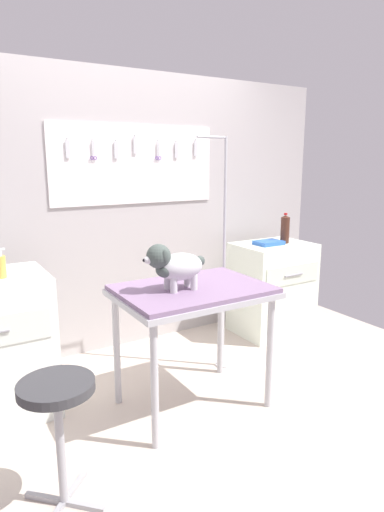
{
  "coord_description": "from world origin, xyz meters",
  "views": [
    {
      "loc": [
        -1.43,
        -2.16,
        1.59
      ],
      "look_at": [
        -0.05,
        0.11,
        1.01
      ],
      "focal_mm": 30.84,
      "sensor_mm": 36.0,
      "label": 1
    }
  ],
  "objects_px": {
    "grooming_table": "(193,299)",
    "pump_bottle_white": "(1,266)",
    "dog": "(174,265)",
    "soda_bottle": "(285,229)",
    "grooming_arm": "(223,264)",
    "cabinet_right": "(272,288)",
    "stool": "(58,406)"
  },
  "relations": [
    {
      "from": "pump_bottle_white",
      "to": "stool",
      "type": "bearing_deg",
      "value": -85.92
    },
    {
      "from": "pump_bottle_white",
      "to": "soda_bottle",
      "type": "distance_m",
      "value": 2.46
    },
    {
      "from": "dog",
      "to": "pump_bottle_white",
      "type": "distance_m",
      "value": 1.03
    },
    {
      "from": "grooming_table",
      "to": "dog",
      "type": "bearing_deg",
      "value": -176.59
    },
    {
      "from": "grooming_arm",
      "to": "pump_bottle_white",
      "type": "height_order",
      "value": "grooming_arm"
    },
    {
      "from": "stool",
      "to": "soda_bottle",
      "type": "relative_size",
      "value": 2.28
    },
    {
      "from": "grooming_table",
      "to": "soda_bottle",
      "type": "bearing_deg",
      "value": 26.17
    },
    {
      "from": "grooming_arm",
      "to": "pump_bottle_white",
      "type": "distance_m",
      "value": 1.53
    },
    {
      "from": "grooming_table",
      "to": "stool",
      "type": "bearing_deg",
      "value": -156.01
    },
    {
      "from": "cabinet_right",
      "to": "soda_bottle",
      "type": "height_order",
      "value": "soda_bottle"
    },
    {
      "from": "grooming_arm",
      "to": "dog",
      "type": "bearing_deg",
      "value": -149.59
    },
    {
      "from": "grooming_arm",
      "to": "soda_bottle",
      "type": "bearing_deg",
      "value": 19.99
    },
    {
      "from": "cabinet_right",
      "to": "pump_bottle_white",
      "type": "height_order",
      "value": "pump_bottle_white"
    },
    {
      "from": "grooming_arm",
      "to": "cabinet_right",
      "type": "xyz_separation_m",
      "value": [
        0.82,
        0.36,
        -0.4
      ]
    },
    {
      "from": "grooming_arm",
      "to": "soda_bottle",
      "type": "relative_size",
      "value": 6.34
    },
    {
      "from": "dog",
      "to": "cabinet_right",
      "type": "height_order",
      "value": "dog"
    },
    {
      "from": "stool",
      "to": "cabinet_right",
      "type": "bearing_deg",
      "value": 26.84
    },
    {
      "from": "grooming_arm",
      "to": "cabinet_right",
      "type": "bearing_deg",
      "value": 23.85
    },
    {
      "from": "dog",
      "to": "soda_bottle",
      "type": "xyz_separation_m",
      "value": [
        1.55,
        0.7,
        0.0
      ]
    },
    {
      "from": "cabinet_right",
      "to": "pump_bottle_white",
      "type": "bearing_deg",
      "value": -174.25
    },
    {
      "from": "grooming_arm",
      "to": "pump_bottle_white",
      "type": "relative_size",
      "value": 9.81
    },
    {
      "from": "dog",
      "to": "stool",
      "type": "height_order",
      "value": "dog"
    },
    {
      "from": "stool",
      "to": "soda_bottle",
      "type": "height_order",
      "value": "soda_bottle"
    },
    {
      "from": "grooming_arm",
      "to": "cabinet_right",
      "type": "distance_m",
      "value": 0.98
    },
    {
      "from": "cabinet_right",
      "to": "stool",
      "type": "relative_size",
      "value": 1.34
    },
    {
      "from": "grooming_table",
      "to": "pump_bottle_white",
      "type": "bearing_deg",
      "value": 154.98
    },
    {
      "from": "grooming_arm",
      "to": "cabinet_right",
      "type": "relative_size",
      "value": 2.09
    },
    {
      "from": "cabinet_right",
      "to": "grooming_arm",
      "type": "bearing_deg",
      "value": -156.15
    },
    {
      "from": "grooming_table",
      "to": "soda_bottle",
      "type": "xyz_separation_m",
      "value": [
        1.41,
        0.69,
        0.24
      ]
    },
    {
      "from": "grooming_table",
      "to": "grooming_arm",
      "type": "bearing_deg",
      "value": 36.37
    },
    {
      "from": "grooming_arm",
      "to": "soda_bottle",
      "type": "xyz_separation_m",
      "value": [
        0.93,
        0.34,
        0.15
      ]
    },
    {
      "from": "grooming_arm",
      "to": "dog",
      "type": "relative_size",
      "value": 4.25
    }
  ]
}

